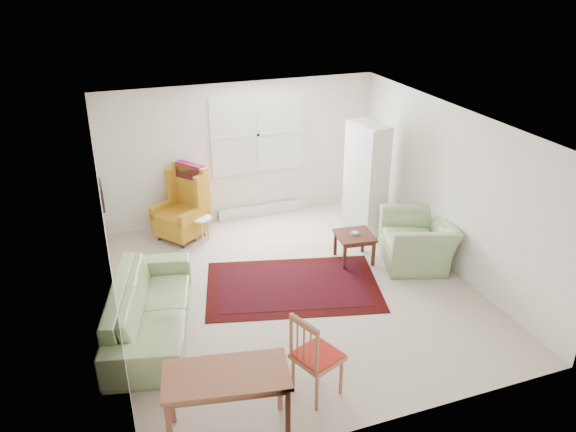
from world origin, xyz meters
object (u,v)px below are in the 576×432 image
object	(u,v)px
coffee_table	(354,247)
stool	(202,229)
wingback_chair	(179,204)
sofa	(149,299)
armchair	(418,236)
desk_chair	(318,354)
cabinet	(366,178)
desk	(228,404)

from	to	relation	value
coffee_table	stool	world-z (taller)	coffee_table
wingback_chair	coffee_table	distance (m)	3.03
sofa	armchair	distance (m)	4.22
wingback_chair	desk_chair	bearing A→B (deg)	-27.18
sofa	cabinet	size ratio (longest dim) A/B	1.23
sofa	coffee_table	bearing A→B (deg)	-63.49
stool	desk_chair	size ratio (longest dim) A/B	0.43
sofa	desk_chair	bearing A→B (deg)	-125.77
coffee_table	sofa	bearing A→B (deg)	-166.73
wingback_chair	cabinet	xyz separation A→B (m)	(3.12, -0.74, 0.33)
sofa	stool	size ratio (longest dim) A/B	5.22
sofa	desk_chair	size ratio (longest dim) A/B	2.25
desk_chair	armchair	bearing A→B (deg)	-71.81
armchair	desk_chair	xyz separation A→B (m)	(-2.63, -2.20, 0.07)
coffee_table	cabinet	world-z (taller)	cabinet
stool	cabinet	xyz separation A→B (m)	(2.81, -0.49, 0.74)
stool	coffee_table	bearing A→B (deg)	-34.25
cabinet	stool	bearing A→B (deg)	159.35
coffee_table	cabinet	xyz separation A→B (m)	(0.66, 0.97, 0.74)
armchair	stool	xyz separation A→B (m)	(-3.06, 1.85, -0.23)
coffee_table	desk_chair	xyz separation A→B (m)	(-1.71, -2.59, 0.30)
cabinet	desk	xyz separation A→B (m)	(-3.45, -3.81, -0.58)
armchair	cabinet	xyz separation A→B (m)	(-0.25, 1.36, 0.51)
wingback_chair	coffee_table	size ratio (longest dim) A/B	2.25
stool	cabinet	bearing A→B (deg)	-9.92
armchair	desk_chair	world-z (taller)	desk_chair
stool	cabinet	size ratio (longest dim) A/B	0.24
coffee_table	stool	distance (m)	2.60
desk_chair	sofa	bearing A→B (deg)	19.22
sofa	wingback_chair	bearing A→B (deg)	-5.15
wingback_chair	desk_chair	world-z (taller)	wingback_chair
desk	desk_chair	world-z (taller)	desk_chair
sofa	cabinet	bearing A→B (deg)	-52.92
wingback_chair	cabinet	bearing A→B (deg)	39.59
desk_chair	cabinet	bearing A→B (deg)	-55.55
coffee_table	wingback_chair	bearing A→B (deg)	145.12
desk	desk_chair	xyz separation A→B (m)	(1.07, 0.25, 0.14)
sofa	wingback_chair	world-z (taller)	wingback_chair
armchair	stool	size ratio (longest dim) A/B	2.59
armchair	stool	bearing A→B (deg)	-102.88
coffee_table	desk_chair	world-z (taller)	desk_chair
wingback_chair	desk	distance (m)	4.57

